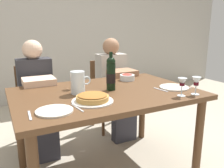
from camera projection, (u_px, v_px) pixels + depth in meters
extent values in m
cube|color=#B2ADA3|center=(43.00, 20.00, 3.89)|extent=(8.00, 0.10, 2.80)
cube|color=brown|center=(106.00, 94.00, 1.93)|extent=(1.50, 1.00, 0.04)
cylinder|color=brown|center=(198.00, 139.00, 1.96)|extent=(0.07, 0.07, 0.72)
cylinder|color=brown|center=(20.00, 132.00, 2.09)|extent=(0.07, 0.07, 0.72)
cylinder|color=brown|center=(142.00, 109.00, 2.68)|extent=(0.07, 0.07, 0.72)
cylinder|color=black|center=(111.00, 77.00, 1.94)|extent=(0.08, 0.08, 0.23)
sphere|color=black|center=(111.00, 62.00, 1.91)|extent=(0.08, 0.08, 0.08)
cylinder|color=black|center=(111.00, 56.00, 1.90)|extent=(0.03, 0.03, 0.07)
cylinder|color=black|center=(111.00, 78.00, 1.94)|extent=(0.08, 0.08, 0.08)
cylinder|color=silver|center=(78.00, 83.00, 1.84)|extent=(0.11, 0.11, 0.18)
cylinder|color=silver|center=(78.00, 87.00, 1.85)|extent=(0.10, 0.10, 0.11)
torus|color=silver|center=(87.00, 80.00, 1.87)|extent=(0.07, 0.01, 0.07)
cylinder|color=white|center=(93.00, 101.00, 1.65)|extent=(0.30, 0.30, 0.01)
cylinder|color=#C18E47|center=(93.00, 98.00, 1.65)|extent=(0.23, 0.23, 0.03)
ellipsoid|color=#9E6028|center=(92.00, 95.00, 1.64)|extent=(0.21, 0.21, 0.02)
cylinder|color=silver|center=(127.00, 77.00, 2.32)|extent=(0.15, 0.15, 0.06)
ellipsoid|color=#B2382D|center=(127.00, 76.00, 2.32)|extent=(0.12, 0.12, 0.04)
cylinder|color=silver|center=(195.00, 94.00, 1.83)|extent=(0.06, 0.06, 0.00)
cylinder|color=silver|center=(196.00, 90.00, 1.82)|extent=(0.01, 0.01, 0.07)
cone|color=silver|center=(196.00, 81.00, 1.81)|extent=(0.07, 0.07, 0.07)
cylinder|color=#470A14|center=(196.00, 84.00, 1.81)|extent=(0.04, 0.04, 0.03)
cylinder|color=silver|center=(181.00, 96.00, 1.79)|extent=(0.06, 0.06, 0.00)
cylinder|color=silver|center=(182.00, 91.00, 1.78)|extent=(0.01, 0.01, 0.08)
cone|color=silver|center=(182.00, 82.00, 1.77)|extent=(0.07, 0.07, 0.06)
cylinder|color=#470A14|center=(182.00, 84.00, 1.77)|extent=(0.04, 0.04, 0.02)
cylinder|color=silver|center=(75.00, 88.00, 2.02)|extent=(0.06, 0.06, 0.00)
cylinder|color=silver|center=(75.00, 84.00, 2.01)|extent=(0.01, 0.01, 0.07)
cone|color=silver|center=(74.00, 76.00, 1.99)|extent=(0.07, 0.07, 0.07)
cylinder|color=silver|center=(174.00, 87.00, 2.03)|extent=(0.25, 0.25, 0.01)
cylinder|color=silver|center=(55.00, 111.00, 1.45)|extent=(0.24, 0.24, 0.01)
cube|color=silver|center=(161.00, 90.00, 1.96)|extent=(0.03, 0.16, 0.00)
cube|color=silver|center=(184.00, 86.00, 2.08)|extent=(0.01, 0.18, 0.00)
cube|color=silver|center=(77.00, 108.00, 1.52)|extent=(0.03, 0.18, 0.00)
cube|color=silver|center=(30.00, 115.00, 1.39)|extent=(0.02, 0.16, 0.00)
cube|color=brown|center=(36.00, 105.00, 2.51)|extent=(0.41, 0.41, 0.02)
cube|color=brown|center=(32.00, 83.00, 2.62)|extent=(0.36, 0.04, 0.40)
cylinder|color=brown|center=(23.00, 134.00, 2.34)|extent=(0.04, 0.04, 0.45)
cylinder|color=brown|center=(57.00, 128.00, 2.49)|extent=(0.04, 0.04, 0.45)
cylinder|color=brown|center=(20.00, 122.00, 2.64)|extent=(0.04, 0.04, 0.45)
cylinder|color=brown|center=(50.00, 117.00, 2.79)|extent=(0.04, 0.04, 0.45)
cube|color=#2D2D33|center=(35.00, 82.00, 2.41)|extent=(0.34, 0.21, 0.50)
sphere|color=beige|center=(32.00, 50.00, 2.33)|extent=(0.20, 0.20, 0.20)
cube|color=#33333D|center=(40.00, 110.00, 2.31)|extent=(0.31, 0.38, 0.14)
cube|color=#33333D|center=(44.00, 141.00, 2.24)|extent=(0.27, 0.12, 0.40)
cube|color=beige|center=(39.00, 81.00, 2.15)|extent=(0.29, 0.24, 0.06)
cube|color=brown|center=(110.00, 94.00, 2.92)|extent=(0.40, 0.40, 0.02)
cube|color=brown|center=(103.00, 75.00, 3.03)|extent=(0.36, 0.03, 0.40)
cylinder|color=brown|center=(103.00, 118.00, 2.75)|extent=(0.04, 0.04, 0.45)
cylinder|color=brown|center=(128.00, 114.00, 2.90)|extent=(0.04, 0.04, 0.45)
cylinder|color=brown|center=(92.00, 109.00, 3.05)|extent=(0.04, 0.04, 0.45)
cylinder|color=brown|center=(115.00, 106.00, 3.19)|extent=(0.04, 0.04, 0.45)
cube|color=#B7B2A8|center=(111.00, 74.00, 2.82)|extent=(0.34, 0.20, 0.50)
sphere|color=#9E7051|center=(111.00, 46.00, 2.74)|extent=(0.20, 0.20, 0.20)
cube|color=#33333D|center=(118.00, 98.00, 2.71)|extent=(0.31, 0.38, 0.14)
cube|color=#33333D|center=(124.00, 124.00, 2.65)|extent=(0.27, 0.12, 0.40)
cube|color=#9E7051|center=(122.00, 73.00, 2.56)|extent=(0.29, 0.24, 0.06)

